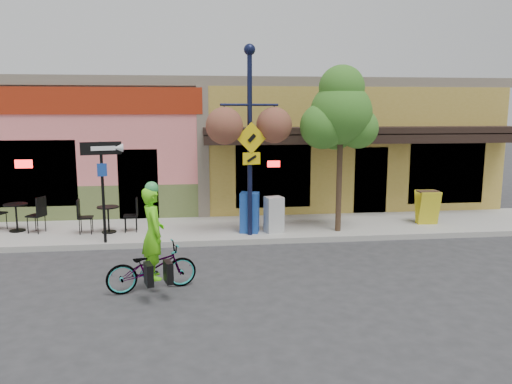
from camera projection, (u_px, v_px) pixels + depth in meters
ground at (247, 250)px, 12.53m from camera, size 90.00×90.00×0.00m
sidewalk at (240, 229)px, 14.48m from camera, size 24.00×3.00×0.15m
curb at (245, 242)px, 13.06m from camera, size 24.00×0.12×0.15m
building at (227, 141)px, 19.50m from camera, size 18.20×8.20×4.50m
bicycle at (152, 267)px, 9.72m from camera, size 1.86×1.07×0.92m
cyclist_rider at (154, 246)px, 9.65m from camera, size 0.59×0.75×1.80m
lamp_post at (250, 142)px, 13.07m from camera, size 1.71×1.01×5.01m
one_way_sign at (103, 193)px, 12.50m from camera, size 1.01×0.46×2.56m
cafe_set_left at (16, 213)px, 13.79m from camera, size 1.88×1.40×1.01m
cafe_set_right at (108, 216)px, 13.66m from camera, size 1.63×0.89×0.95m
newspaper_box_blue at (250, 212)px, 13.69m from camera, size 0.59×0.54×1.10m
newspaper_box_grey at (274, 215)px, 13.72m from camera, size 0.54×0.51×0.98m
street_tree at (340, 149)px, 13.56m from camera, size 2.28×2.28×4.58m
sandwich_board at (430, 208)px, 14.52m from camera, size 0.62×0.47×1.00m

